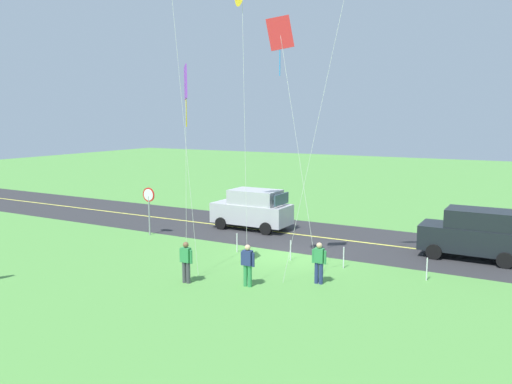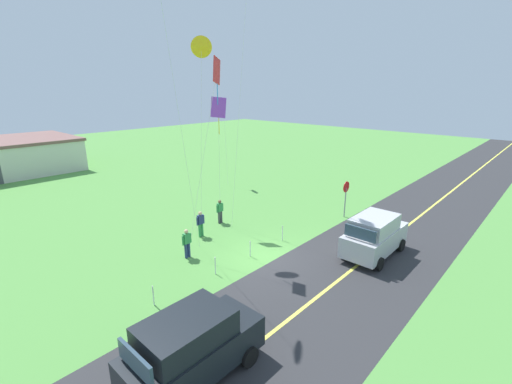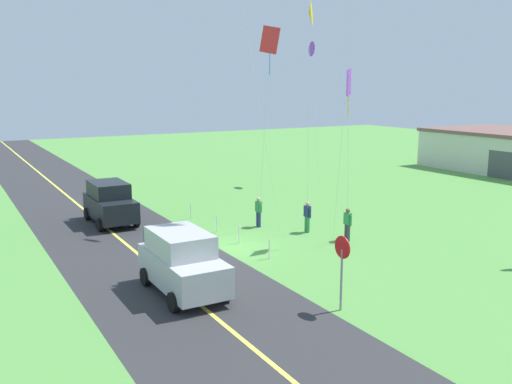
% 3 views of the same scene
% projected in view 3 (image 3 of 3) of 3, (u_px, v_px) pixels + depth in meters
% --- Properties ---
extents(ground_plane, '(120.00, 120.00, 0.10)m').
position_uv_depth(ground_plane, '(230.00, 249.00, 25.76)').
color(ground_plane, '#549342').
extents(asphalt_road, '(120.00, 7.00, 0.00)m').
position_uv_depth(asphalt_road, '(147.00, 261.00, 23.81)').
color(asphalt_road, '#2D2D30').
rests_on(asphalt_road, ground).
extents(road_centre_stripe, '(120.00, 0.16, 0.00)m').
position_uv_depth(road_centre_stripe, '(147.00, 261.00, 23.81)').
color(road_centre_stripe, '#E5E04C').
rests_on(road_centre_stripe, asphalt_road).
extents(car_suv_foreground, '(4.40, 2.12, 2.24)m').
position_uv_depth(car_suv_foreground, '(182.00, 262.00, 20.01)').
color(car_suv_foreground, '#B7B7BC').
rests_on(car_suv_foreground, ground).
extents(car_parked_west_near, '(4.40, 2.12, 2.24)m').
position_uv_depth(car_parked_west_near, '(110.00, 202.00, 30.19)').
color(car_parked_west_near, black).
rests_on(car_parked_west_near, ground).
extents(stop_sign, '(0.76, 0.08, 2.56)m').
position_uv_depth(stop_sign, '(342.00, 258.00, 18.29)').
color(stop_sign, gray).
rests_on(stop_sign, ground).
extents(person_adult_near, '(0.58, 0.22, 1.60)m').
position_uv_depth(person_adult_near, '(348.00, 223.00, 26.79)').
color(person_adult_near, '#3F3F47').
rests_on(person_adult_near, ground).
extents(person_adult_companion, '(0.58, 0.22, 1.60)m').
position_uv_depth(person_adult_companion, '(259.00, 211.00, 29.44)').
color(person_adult_companion, navy).
rests_on(person_adult_companion, ground).
extents(person_child_watcher, '(0.58, 0.22, 1.60)m').
position_uv_depth(person_child_watcher, '(307.00, 216.00, 28.34)').
color(person_child_watcher, '#338C4C').
rests_on(person_child_watcher, ground).
extents(kite_red_low, '(0.69, 0.78, 8.15)m').
position_uv_depth(kite_red_low, '(349.00, 85.00, 25.49)').
color(kite_red_low, silver).
rests_on(kite_red_low, ground).
extents(kite_blue_mid, '(2.48, 0.84, 10.12)m').
position_uv_depth(kite_blue_mid, '(270.00, 44.00, 25.94)').
color(kite_blue_mid, silver).
rests_on(kite_blue_mid, ground).
extents(kite_yellow_high, '(1.01, 0.89, 11.24)m').
position_uv_depth(kite_yellow_high, '(310.00, 14.00, 26.02)').
color(kite_yellow_high, silver).
rests_on(kite_yellow_high, ground).
extents(kite_pink_drift, '(2.08, 0.47, 10.58)m').
position_uv_depth(kite_pink_drift, '(313.00, 49.00, 41.34)').
color(kite_pink_drift, silver).
rests_on(kite_pink_drift, ground).
extents(fence_post_0, '(0.05, 0.05, 0.90)m').
position_uv_depth(fence_post_0, '(191.00, 211.00, 31.35)').
color(fence_post_0, silver).
rests_on(fence_post_0, ground).
extents(fence_post_1, '(0.05, 0.05, 0.90)m').
position_uv_depth(fence_post_1, '(217.00, 223.00, 28.47)').
color(fence_post_1, silver).
rests_on(fence_post_1, ground).
extents(fence_post_2, '(0.05, 0.05, 0.90)m').
position_uv_depth(fence_post_2, '(239.00, 234.00, 26.38)').
color(fence_post_2, silver).
rests_on(fence_post_2, ground).
extents(fence_post_3, '(0.05, 0.05, 0.90)m').
position_uv_depth(fence_post_3, '(269.00, 249.00, 24.02)').
color(fence_post_3, silver).
rests_on(fence_post_3, ground).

